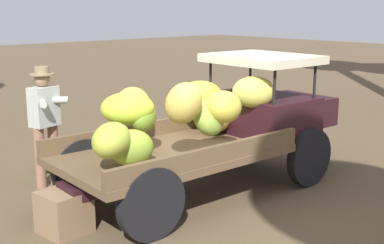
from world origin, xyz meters
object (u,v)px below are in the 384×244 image
at_px(truck, 218,123).
at_px(wooden_crate, 64,212).
at_px(farmer, 45,119).
at_px(loose_banana_bunch, 53,162).

xyz_separation_m(truck, wooden_crate, (-2.39, 0.11, -0.71)).
xyz_separation_m(truck, farmer, (-1.77, 1.72, 0.04)).
height_order(truck, farmer, truck).
height_order(wooden_crate, loose_banana_bunch, wooden_crate).
distance_m(truck, loose_banana_bunch, 2.79).
distance_m(truck, wooden_crate, 2.49).
bearing_deg(wooden_crate, truck, -2.71).
bearing_deg(loose_banana_bunch, farmer, -122.84).
xyz_separation_m(truck, loose_banana_bunch, (-1.43, 2.26, -0.80)).
height_order(farmer, loose_banana_bunch, farmer).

